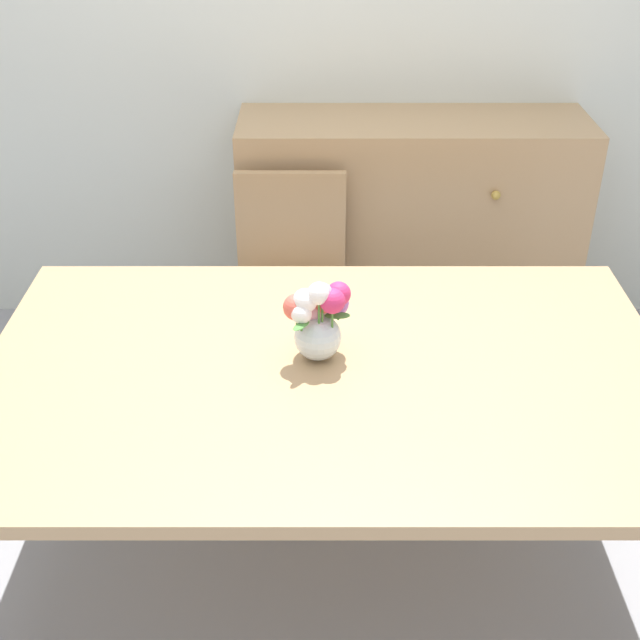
% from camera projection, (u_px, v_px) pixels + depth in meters
% --- Properties ---
extents(ground_plane, '(12.00, 12.00, 0.00)m').
position_uv_depth(ground_plane, '(327.00, 558.00, 2.63)').
color(ground_plane, '#939399').
extents(dining_table, '(1.89, 1.18, 0.74)m').
position_uv_depth(dining_table, '(328.00, 388.00, 2.28)').
color(dining_table, tan).
rests_on(dining_table, ground_plane).
extents(chair_far, '(0.42, 0.42, 0.90)m').
position_uv_depth(chair_far, '(293.00, 276.00, 3.15)').
color(chair_far, tan).
rests_on(chair_far, ground_plane).
extents(dresser, '(1.40, 0.47, 1.00)m').
position_uv_depth(dresser, '(410.00, 235.00, 3.50)').
color(dresser, tan).
rests_on(dresser, ground_plane).
extents(flower_vase, '(0.18, 0.18, 0.25)m').
position_uv_depth(flower_vase, '(321.00, 317.00, 2.22)').
color(flower_vase, silver).
rests_on(flower_vase, dining_table).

